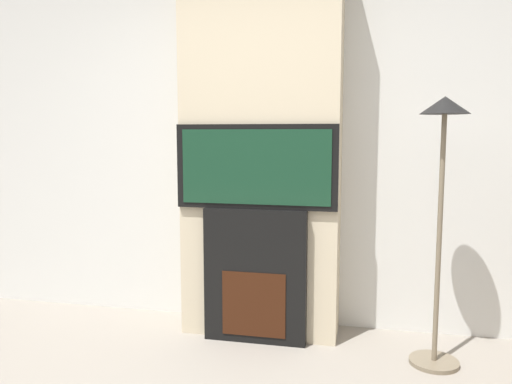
{
  "coord_description": "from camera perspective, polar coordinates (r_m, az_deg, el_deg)",
  "views": [
    {
      "loc": [
        0.7,
        -1.54,
        1.39
      ],
      "look_at": [
        0.0,
        1.63,
        1.01
      ],
      "focal_mm": 35.0,
      "sensor_mm": 36.0,
      "label": 1
    }
  ],
  "objects": [
    {
      "name": "chimney_breast",
      "position": [
        3.42,
        0.68,
        6.06
      ],
      "size": [
        1.07,
        0.37,
        2.7
      ],
      "color": "beige",
      "rests_on": "ground_plane"
    },
    {
      "name": "fireplace",
      "position": [
        3.37,
        -0.0,
        -9.53
      ],
      "size": [
        0.69,
        0.15,
        0.9
      ],
      "color": "black",
      "rests_on": "ground_plane"
    },
    {
      "name": "television",
      "position": [
        3.24,
        -0.01,
        2.9
      ],
      "size": [
        1.07,
        0.07,
        0.55
      ],
      "color": "black",
      "rests_on": "fireplace"
    },
    {
      "name": "wall_back",
      "position": [
        3.64,
        1.38,
        6.09
      ],
      "size": [
        6.0,
        0.06,
        2.7
      ],
      "color": "silver",
      "rests_on": "ground_plane"
    },
    {
      "name": "floor_lamp",
      "position": [
        3.08,
        20.5,
        2.16
      ],
      "size": [
        0.29,
        0.29,
        1.6
      ],
      "color": "#726651",
      "rests_on": "ground_plane"
    }
  ]
}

